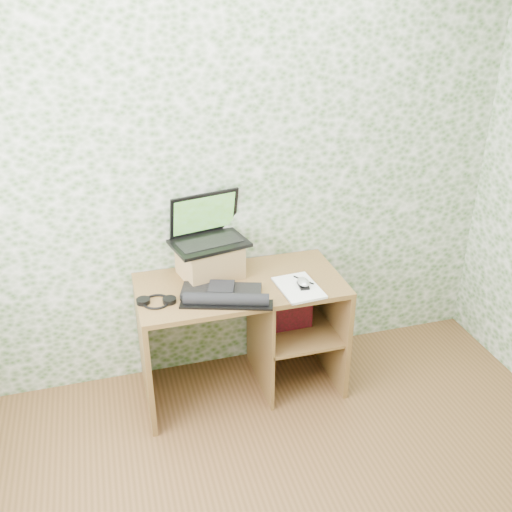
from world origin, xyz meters
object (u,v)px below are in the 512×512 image
object	(u,v)px
desk	(252,318)
keyboard	(224,295)
notepad	(299,288)
riser	(210,260)
laptop	(207,231)

from	to	relation	value
desk	keyboard	xyz separation A→B (m)	(-0.21, -0.17, 0.29)
keyboard	notepad	bearing A→B (deg)	16.99
riser	notepad	size ratio (longest dim) A/B	1.08
keyboard	notepad	distance (m)	0.44
desk	riser	xyz separation A→B (m)	(-0.22, 0.12, 0.37)
keyboard	notepad	world-z (taller)	keyboard
laptop	keyboard	distance (m)	0.41
laptop	notepad	world-z (taller)	laptop
keyboard	riser	bearing A→B (deg)	110.93
keyboard	notepad	size ratio (longest dim) A/B	1.65
riser	keyboard	xyz separation A→B (m)	(0.01, -0.29, -0.08)
desk	notepad	xyz separation A→B (m)	(0.23, -0.18, 0.28)
riser	laptop	distance (m)	0.17
desk	keyboard	world-z (taller)	keyboard
desk	notepad	distance (m)	0.40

